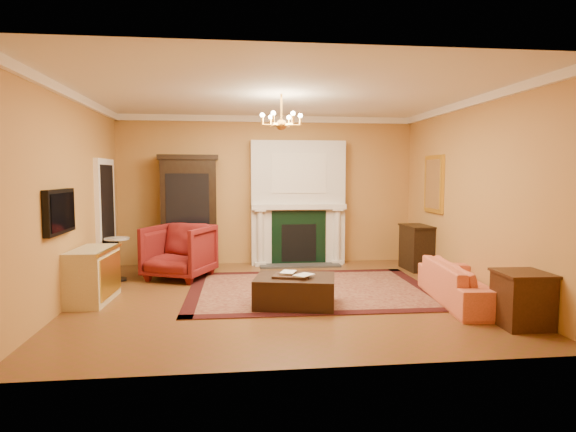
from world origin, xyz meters
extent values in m
cube|color=brown|center=(0.00, 0.00, -0.01)|extent=(6.00, 5.50, 0.02)
cube|color=white|center=(0.00, 0.00, 3.01)|extent=(6.00, 5.50, 0.02)
cube|color=#B78341|center=(0.00, 2.76, 1.50)|extent=(6.00, 0.02, 3.00)
cube|color=#B78341|center=(0.00, -2.76, 1.50)|extent=(6.00, 0.02, 3.00)
cube|color=#B78341|center=(-3.01, 0.00, 1.50)|extent=(0.02, 5.50, 3.00)
cube|color=#B78341|center=(3.01, 0.00, 1.50)|extent=(0.02, 5.50, 3.00)
cube|color=silver|center=(0.60, 2.59, 1.25)|extent=(1.90, 0.32, 2.50)
cube|color=silver|center=(0.60, 2.42, 1.85)|extent=(1.10, 0.01, 0.80)
cube|color=black|center=(0.60, 2.42, 0.55)|extent=(1.10, 0.02, 1.10)
cube|color=black|center=(0.60, 2.42, 0.45)|extent=(0.70, 0.02, 0.75)
cube|color=#333333|center=(0.60, 2.30, 0.02)|extent=(1.60, 0.50, 0.04)
cube|color=silver|center=(0.60, 2.53, 1.18)|extent=(1.90, 0.44, 0.10)
cylinder|color=silver|center=(-0.18, 2.41, 0.59)|extent=(0.14, 0.14, 1.18)
cylinder|color=silver|center=(1.38, 2.41, 0.59)|extent=(0.14, 0.14, 1.18)
cube|color=white|center=(0.00, 2.71, 2.94)|extent=(6.00, 0.08, 0.12)
cube|color=white|center=(-2.96, 0.00, 2.94)|extent=(0.08, 5.50, 0.12)
cube|color=white|center=(2.96, 0.00, 2.94)|extent=(0.08, 5.50, 0.12)
cube|color=white|center=(-2.96, 1.70, 1.05)|extent=(0.08, 1.05, 2.10)
cube|color=black|center=(-2.92, 1.70, 1.02)|extent=(0.02, 0.85, 1.95)
cube|color=black|center=(-2.95, -0.60, 1.35)|extent=(0.08, 0.95, 0.58)
cube|color=black|center=(-2.90, -0.60, 1.35)|extent=(0.01, 0.85, 0.48)
cube|color=yellow|center=(2.97, 1.40, 1.65)|extent=(0.05, 0.76, 1.05)
cube|color=white|center=(2.94, 1.40, 1.65)|extent=(0.01, 0.62, 0.90)
cylinder|color=gold|center=(0.00, 0.00, 2.80)|extent=(0.03, 0.03, 0.40)
sphere|color=gold|center=(0.00, 0.00, 2.55)|extent=(0.16, 0.16, 0.16)
sphere|color=#FFE5B2|center=(0.28, 0.00, 2.69)|extent=(0.07, 0.07, 0.07)
sphere|color=#FFE5B2|center=(0.14, 0.24, 2.69)|extent=(0.07, 0.07, 0.07)
sphere|color=#FFE5B2|center=(-0.14, 0.24, 2.69)|extent=(0.07, 0.07, 0.07)
sphere|color=#FFE5B2|center=(-0.28, 0.00, 2.69)|extent=(0.07, 0.07, 0.07)
sphere|color=#FFE5B2|center=(-0.14, -0.24, 2.69)|extent=(0.07, 0.07, 0.07)
sphere|color=#FFE5B2|center=(0.14, -0.24, 2.69)|extent=(0.07, 0.07, 0.07)
cube|color=#400D0F|center=(0.49, 0.31, 0.01)|extent=(3.86, 2.92, 0.02)
cube|color=black|center=(-1.58, 2.49, 1.05)|extent=(1.09, 0.56, 2.11)
imported|color=maroon|center=(-1.66, 1.40, 0.52)|extent=(1.31, 1.28, 1.05)
cylinder|color=black|center=(-2.70, 1.34, 0.02)|extent=(0.29, 0.29, 0.04)
cylinder|color=black|center=(-2.70, 1.34, 0.38)|extent=(0.06, 0.06, 0.67)
cylinder|color=white|center=(-2.70, 1.34, 0.73)|extent=(0.42, 0.42, 0.03)
cube|color=beige|center=(-2.73, -0.02, 0.39)|extent=(0.54, 1.06, 0.77)
imported|color=#E76849|center=(2.53, -0.72, 0.39)|extent=(0.78, 2.02, 0.77)
cube|color=#371D0F|center=(2.72, -1.81, 0.32)|extent=(0.57, 0.57, 0.64)
cube|color=black|center=(2.78, 1.68, 0.41)|extent=(0.45, 0.76, 0.83)
cube|color=black|center=(0.12, -0.60, 0.22)|extent=(1.23, 1.00, 0.40)
cube|color=black|center=(0.07, -0.62, 0.44)|extent=(0.57, 0.49, 0.03)
imported|color=gray|center=(-0.05, -0.49, 0.58)|extent=(0.19, 0.09, 0.26)
imported|color=gray|center=(0.16, -0.66, 0.58)|extent=(0.15, 0.15, 0.27)
cylinder|color=gray|center=(-0.19, 2.53, 1.27)|extent=(0.10, 0.10, 0.08)
cone|color=black|center=(-0.19, 2.53, 1.47)|extent=(0.15, 0.15, 0.31)
cylinder|color=gray|center=(1.36, 2.53, 1.27)|extent=(0.10, 0.10, 0.08)
cone|color=black|center=(1.36, 2.53, 1.47)|extent=(0.15, 0.15, 0.31)
camera|label=1|loc=(-0.73, -7.10, 1.83)|focal=30.00mm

